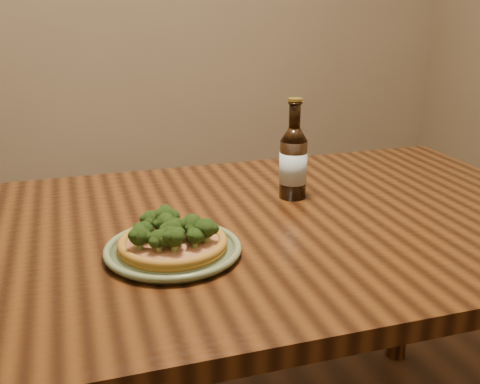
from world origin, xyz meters
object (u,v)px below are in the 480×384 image
object	(u,v)px
pizza	(172,239)
beer_bottle	(293,162)
plate	(173,249)
table	(229,263)

from	to	relation	value
pizza	beer_bottle	size ratio (longest dim) A/B	0.86
plate	beer_bottle	world-z (taller)	beer_bottle
pizza	beer_bottle	world-z (taller)	beer_bottle
table	beer_bottle	world-z (taller)	beer_bottle
pizza	plate	bearing A→B (deg)	-61.78
beer_bottle	plate	bearing A→B (deg)	-132.71
table	plate	size ratio (longest dim) A/B	6.09
beer_bottle	pizza	bearing A→B (deg)	-132.74
table	pizza	bearing A→B (deg)	-142.37
pizza	table	bearing A→B (deg)	37.63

